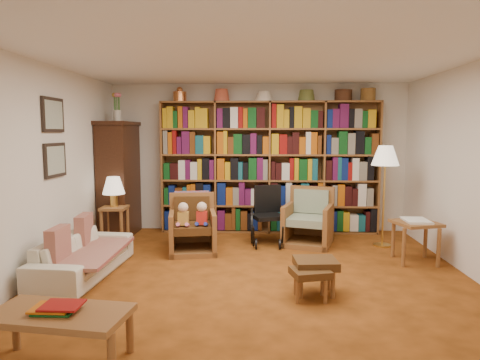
# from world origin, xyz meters

# --- Properties ---
(floor) EXTENTS (5.00, 5.00, 0.00)m
(floor) POSITION_xyz_m (0.00, 0.00, 0.00)
(floor) COLOR #944A16
(floor) RESTS_ON ground
(ceiling) EXTENTS (5.00, 5.00, 0.00)m
(ceiling) POSITION_xyz_m (0.00, 0.00, 2.50)
(ceiling) COLOR white
(ceiling) RESTS_ON wall_back
(wall_back) EXTENTS (5.00, 0.00, 5.00)m
(wall_back) POSITION_xyz_m (0.00, 2.50, 1.25)
(wall_back) COLOR white
(wall_back) RESTS_ON floor
(wall_front) EXTENTS (5.00, 0.00, 5.00)m
(wall_front) POSITION_xyz_m (0.00, -2.50, 1.25)
(wall_front) COLOR white
(wall_front) RESTS_ON floor
(wall_left) EXTENTS (0.00, 5.00, 5.00)m
(wall_left) POSITION_xyz_m (-2.50, 0.00, 1.25)
(wall_left) COLOR white
(wall_left) RESTS_ON floor
(bookshelf) EXTENTS (3.60, 0.30, 2.42)m
(bookshelf) POSITION_xyz_m (0.20, 2.33, 1.17)
(bookshelf) COLOR brown
(bookshelf) RESTS_ON floor
(curio_cabinet) EXTENTS (0.50, 0.95, 2.40)m
(curio_cabinet) POSITION_xyz_m (-2.25, 2.00, 0.95)
(curio_cabinet) COLOR #3B1E10
(curio_cabinet) RESTS_ON floor
(framed_pictures) EXTENTS (0.03, 0.52, 0.97)m
(framed_pictures) POSITION_xyz_m (-2.48, 0.30, 1.62)
(framed_pictures) COLOR black
(framed_pictures) RESTS_ON wall_left
(sofa) EXTENTS (1.65, 0.73, 0.47)m
(sofa) POSITION_xyz_m (-2.05, 0.01, 0.24)
(sofa) COLOR beige
(sofa) RESTS_ON floor
(sofa_throw) EXTENTS (0.75, 1.38, 0.04)m
(sofa_throw) POSITION_xyz_m (-2.00, 0.01, 0.30)
(sofa_throw) COLOR #C1A98D
(sofa_throw) RESTS_ON sofa
(cushion_left) EXTENTS (0.17, 0.41, 0.40)m
(cushion_left) POSITION_xyz_m (-2.18, 0.36, 0.45)
(cushion_left) COLOR maroon
(cushion_left) RESTS_ON sofa
(cushion_right) EXTENTS (0.13, 0.40, 0.39)m
(cushion_right) POSITION_xyz_m (-2.18, -0.34, 0.45)
(cushion_right) COLOR maroon
(cushion_right) RESTS_ON sofa
(side_table_lamp) EXTENTS (0.39, 0.39, 0.58)m
(side_table_lamp) POSITION_xyz_m (-2.15, 1.42, 0.41)
(side_table_lamp) COLOR brown
(side_table_lamp) RESTS_ON floor
(table_lamp) EXTENTS (0.33, 0.33, 0.45)m
(table_lamp) POSITION_xyz_m (-2.15, 1.42, 0.88)
(table_lamp) COLOR gold
(table_lamp) RESTS_ON side_table_lamp
(armchair_leather) EXTENTS (0.76, 0.79, 0.83)m
(armchair_leather) POSITION_xyz_m (-0.90, 1.11, 0.34)
(armchair_leather) COLOR brown
(armchair_leather) RESTS_ON floor
(armchair_sage) EXTENTS (0.89, 0.89, 0.85)m
(armchair_sage) POSITION_xyz_m (0.76, 1.60, 0.33)
(armchair_sage) COLOR brown
(armchair_sage) RESTS_ON floor
(wheelchair) EXTENTS (0.54, 0.70, 0.88)m
(wheelchair) POSITION_xyz_m (0.16, 1.58, 0.40)
(wheelchair) COLOR black
(wheelchair) RESTS_ON floor
(floor_lamp) EXTENTS (0.40, 0.40, 1.50)m
(floor_lamp) POSITION_xyz_m (1.87, 1.48, 1.29)
(floor_lamp) COLOR gold
(floor_lamp) RESTS_ON floor
(side_table_papers) EXTENTS (0.63, 0.63, 0.57)m
(side_table_papers) POSITION_xyz_m (2.07, 0.71, 0.45)
(side_table_papers) COLOR brown
(side_table_papers) RESTS_ON floor
(footstool_a) EXTENTS (0.47, 0.41, 0.37)m
(footstool_a) POSITION_xyz_m (0.62, -0.46, 0.30)
(footstool_a) COLOR #533316
(footstool_a) RESTS_ON floor
(footstool_b) EXTENTS (0.44, 0.40, 0.31)m
(footstool_b) POSITION_xyz_m (0.55, -0.62, 0.26)
(footstool_b) COLOR #533316
(footstool_b) RESTS_ON floor
(coffee_table) EXTENTS (1.05, 0.62, 0.46)m
(coffee_table) POSITION_xyz_m (-1.41, -1.94, 0.35)
(coffee_table) COLOR brown
(coffee_table) RESTS_ON floor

